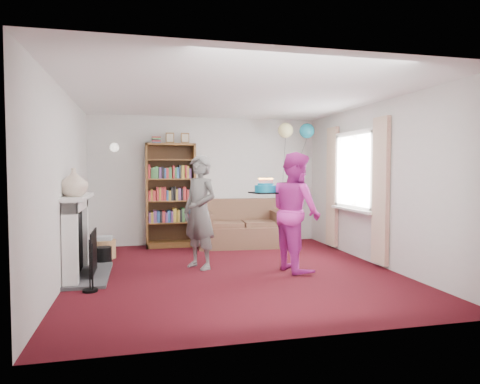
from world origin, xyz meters
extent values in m
plane|color=#34070D|center=(0.00, 0.00, 0.00)|extent=(5.00, 5.00, 0.00)
cube|color=silver|center=(0.00, 2.51, 1.25)|extent=(4.50, 0.02, 2.50)
cube|color=silver|center=(-2.26, 0.00, 1.25)|extent=(0.02, 5.00, 2.50)
cube|color=silver|center=(2.26, 0.00, 1.25)|extent=(0.02, 5.00, 2.50)
cube|color=white|center=(0.00, 0.00, 2.50)|extent=(4.50, 5.00, 0.01)
cube|color=#3F3F42|center=(-2.00, 0.20, 0.02)|extent=(0.55, 1.40, 0.04)
cube|color=white|center=(-2.15, -0.35, 0.53)|extent=(0.18, 0.14, 1.06)
cube|color=white|center=(-2.15, 0.75, 0.53)|extent=(0.18, 0.14, 1.06)
cube|color=white|center=(-2.15, 0.20, 1.00)|extent=(0.18, 1.24, 0.16)
cube|color=white|center=(-2.12, 0.20, 1.10)|extent=(0.28, 1.35, 0.05)
cube|color=black|center=(-2.17, 0.20, 0.48)|extent=(0.10, 0.80, 0.86)
cube|color=black|center=(-1.93, 0.20, 0.33)|extent=(0.02, 0.70, 0.60)
cylinder|color=black|center=(-1.90, -0.58, 0.32)|extent=(0.18, 0.18, 0.64)
cylinder|color=black|center=(-1.87, 1.00, 0.13)|extent=(0.26, 0.26, 0.26)
cube|color=white|center=(2.21, 0.60, 2.08)|extent=(0.08, 1.30, 0.08)
cube|color=white|center=(2.21, 0.60, 0.82)|extent=(0.08, 1.30, 0.08)
cube|color=white|center=(2.24, 0.60, 1.45)|extent=(0.01, 1.15, 1.20)
cube|color=white|center=(2.18, 0.60, 0.79)|extent=(0.14, 1.32, 0.04)
cube|color=beige|center=(2.20, -0.22, 1.15)|extent=(0.07, 0.38, 2.20)
cube|color=beige|center=(2.20, 1.42, 1.15)|extent=(0.07, 0.38, 2.20)
cylinder|color=gold|center=(-1.75, 2.45, 1.90)|extent=(0.04, 0.12, 0.04)
sphere|color=white|center=(-1.75, 2.36, 1.88)|extent=(0.16, 0.16, 0.16)
cube|color=#472B14|center=(-0.73, 2.46, 0.98)|extent=(0.93, 0.04, 1.96)
cube|color=brown|center=(-1.17, 2.27, 0.98)|extent=(0.04, 0.42, 1.96)
cube|color=brown|center=(-0.28, 2.27, 0.98)|extent=(0.04, 0.42, 1.96)
cube|color=brown|center=(-0.73, 2.27, 1.94)|extent=(0.93, 0.42, 0.04)
cube|color=brown|center=(-0.73, 2.27, 0.05)|extent=(0.93, 0.42, 0.10)
cube|color=brown|center=(-0.73, 2.27, 0.46)|extent=(0.85, 0.38, 0.03)
cube|color=brown|center=(-0.73, 2.27, 0.88)|extent=(0.85, 0.38, 0.02)
cube|color=brown|center=(-0.73, 2.27, 1.29)|extent=(0.85, 0.38, 0.02)
cube|color=brown|center=(-0.73, 2.27, 1.65)|extent=(0.85, 0.38, 0.02)
cube|color=maroon|center=(-0.99, 2.25, 2.02)|extent=(0.16, 0.22, 0.12)
cube|color=brown|center=(-0.73, 2.32, 2.07)|extent=(0.16, 0.02, 0.20)
cube|color=brown|center=(-0.44, 2.32, 2.07)|extent=(0.16, 0.02, 0.20)
cube|color=brown|center=(0.61, 2.00, 0.20)|extent=(1.68, 0.89, 0.39)
cube|color=brown|center=(0.61, 2.32, 0.54)|extent=(1.68, 0.24, 0.69)
cube|color=brown|center=(-0.11, 2.00, 0.39)|extent=(0.24, 0.84, 0.54)
cube|color=brown|center=(1.33, 2.00, 0.39)|extent=(0.24, 0.84, 0.54)
cube|color=brown|center=(0.23, 1.92, 0.42)|extent=(0.71, 0.59, 0.12)
cube|color=brown|center=(0.98, 1.92, 0.42)|extent=(0.71, 0.59, 0.12)
cylinder|color=#A37B4C|center=(-1.90, 1.41, 0.15)|extent=(0.41, 0.41, 0.30)
cube|color=beige|center=(-1.90, 1.41, 0.33)|extent=(0.28, 0.22, 0.06)
imported|color=black|center=(-0.44, 0.35, 0.84)|extent=(0.68, 0.73, 1.68)
imported|color=#B02389|center=(0.90, -0.11, 0.86)|extent=(0.77, 0.93, 1.72)
cube|color=black|center=(0.50, 0.07, 1.13)|extent=(0.39, 0.39, 0.02)
cylinder|color=#0B6688|center=(0.50, 0.07, 1.19)|extent=(0.33, 0.33, 0.10)
cylinder|color=#0B6688|center=(0.50, 0.07, 1.25)|extent=(0.24, 0.24, 0.04)
cylinder|color=#CF5C6F|center=(0.59, 0.07, 1.28)|extent=(0.01, 0.01, 0.09)
sphere|color=orange|center=(0.59, 0.07, 1.33)|extent=(0.02, 0.02, 0.02)
cylinder|color=#CF5C6F|center=(0.59, 0.10, 1.28)|extent=(0.01, 0.01, 0.09)
sphere|color=orange|center=(0.59, 0.10, 1.33)|extent=(0.02, 0.02, 0.02)
cylinder|color=#CF5C6F|center=(0.57, 0.13, 1.28)|extent=(0.01, 0.01, 0.09)
sphere|color=orange|center=(0.57, 0.13, 1.33)|extent=(0.02, 0.02, 0.02)
cylinder|color=#CF5C6F|center=(0.54, 0.16, 1.28)|extent=(0.01, 0.01, 0.09)
sphere|color=orange|center=(0.54, 0.16, 1.33)|extent=(0.02, 0.02, 0.02)
cylinder|color=#CF5C6F|center=(0.51, 0.17, 1.28)|extent=(0.01, 0.01, 0.09)
sphere|color=orange|center=(0.51, 0.17, 1.33)|extent=(0.02, 0.02, 0.02)
cylinder|color=#CF5C6F|center=(0.47, 0.16, 1.28)|extent=(0.01, 0.01, 0.09)
sphere|color=orange|center=(0.47, 0.16, 1.33)|extent=(0.02, 0.02, 0.02)
cylinder|color=#CF5C6F|center=(0.44, 0.15, 1.28)|extent=(0.01, 0.01, 0.09)
sphere|color=orange|center=(0.44, 0.15, 1.33)|extent=(0.02, 0.02, 0.02)
cylinder|color=#CF5C6F|center=(0.41, 0.12, 1.28)|extent=(0.01, 0.01, 0.09)
sphere|color=orange|center=(0.41, 0.12, 1.33)|extent=(0.02, 0.02, 0.02)
cylinder|color=#CF5C6F|center=(0.40, 0.09, 1.28)|extent=(0.01, 0.01, 0.09)
sphere|color=orange|center=(0.40, 0.09, 1.33)|extent=(0.02, 0.02, 0.02)
cylinder|color=#CF5C6F|center=(0.40, 0.05, 1.28)|extent=(0.01, 0.01, 0.09)
sphere|color=orange|center=(0.40, 0.05, 1.33)|extent=(0.02, 0.02, 0.02)
cylinder|color=#CF5C6F|center=(0.41, 0.02, 1.28)|extent=(0.01, 0.01, 0.09)
sphere|color=orange|center=(0.41, 0.02, 1.33)|extent=(0.02, 0.02, 0.02)
cylinder|color=#CF5C6F|center=(0.44, -0.01, 1.28)|extent=(0.01, 0.01, 0.09)
sphere|color=orange|center=(0.44, -0.01, 1.33)|extent=(0.02, 0.02, 0.02)
cylinder|color=#CF5C6F|center=(0.47, -0.03, 1.28)|extent=(0.01, 0.01, 0.09)
sphere|color=orange|center=(0.47, -0.03, 1.33)|extent=(0.02, 0.02, 0.02)
cylinder|color=#CF5C6F|center=(0.51, -0.03, 1.28)|extent=(0.01, 0.01, 0.09)
sphere|color=orange|center=(0.51, -0.03, 1.33)|extent=(0.02, 0.02, 0.02)
cylinder|color=#CF5C6F|center=(0.54, -0.02, 1.28)|extent=(0.01, 0.01, 0.09)
sphere|color=orange|center=(0.54, -0.02, 1.33)|extent=(0.02, 0.02, 0.02)
cylinder|color=#CF5C6F|center=(0.57, 0.00, 1.28)|extent=(0.01, 0.01, 0.09)
sphere|color=orange|center=(0.57, 0.00, 1.33)|extent=(0.02, 0.02, 0.02)
cylinder|color=#CF5C6F|center=(0.59, 0.03, 1.28)|extent=(0.01, 0.01, 0.09)
sphere|color=orange|center=(0.59, 0.03, 1.33)|extent=(0.02, 0.02, 0.02)
sphere|color=#3F3F3F|center=(1.33, 1.80, 0.67)|extent=(0.02, 0.02, 0.02)
sphere|color=teal|center=(1.88, 1.89, 2.22)|extent=(0.29, 0.29, 0.29)
sphere|color=#F3EF94|center=(1.44, 1.89, 2.22)|extent=(0.29, 0.29, 0.29)
imported|color=beige|center=(-2.12, -0.15, 1.31)|extent=(0.45, 0.45, 0.36)
camera|label=1|loc=(-1.31, -5.93, 1.47)|focal=32.00mm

